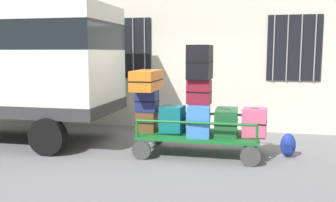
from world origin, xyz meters
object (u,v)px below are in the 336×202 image
van (6,59)px  backpack (288,145)px  luggage_cart (199,137)px  suitcase_center_middle (199,92)px  suitcase_right_bottom (254,122)px  suitcase_left_middle (147,101)px  suitcase_center_bottom (199,119)px  suitcase_left_top (147,80)px  suitcase_midright_bottom (226,122)px  suitcase_left_bottom (147,122)px  suitcase_center_top (200,62)px  suitcase_midleft_bottom (172,119)px

van → backpack: (5.85, -0.16, -1.53)m
van → luggage_cart: size_ratio=2.11×
van → suitcase_center_middle: (4.23, -0.35, -0.57)m
suitcase_right_bottom → suitcase_left_middle: bearing=179.1°
suitcase_right_bottom → luggage_cart: bearing=-179.9°
suitcase_left_middle → suitcase_center_bottom: size_ratio=0.44×
luggage_cart → backpack: size_ratio=5.09×
suitcase_left_top → suitcase_midright_bottom: size_ratio=1.26×
luggage_cart → suitcase_left_middle: (-1.01, 0.03, 0.65)m
van → suitcase_left_bottom: 3.45m
van → backpack: bearing=-1.6°
suitcase_center_top → suitcase_left_bottom: bearing=-178.6°
suitcase_midleft_bottom → suitcase_right_bottom: 1.51m
suitcase_center_middle → suitcase_right_bottom: bearing=1.6°
suitcase_midleft_bottom → suitcase_right_bottom: (1.51, 0.00, 0.00)m
van → suitcase_left_top: 3.26m
van → suitcase_midright_bottom: 4.87m
luggage_cart → suitcase_left_top: bearing=179.2°
suitcase_midright_bottom → suitcase_right_bottom: size_ratio=1.44×
suitcase_midright_bottom → backpack: suitcase_midright_bottom is taller
luggage_cart → suitcase_center_top: bearing=90.0°
van → suitcase_center_middle: bearing=-4.8°
suitcase_midleft_bottom → backpack: suitcase_midleft_bottom is taller
luggage_cart → suitcase_right_bottom: suitcase_right_bottom is taller
suitcase_left_bottom → suitcase_left_top: size_ratio=0.41×
van → suitcase_center_bottom: bearing=-4.2°
luggage_cart → suitcase_right_bottom: bearing=0.1°
suitcase_left_middle → van: bearing=174.8°
suitcase_midleft_bottom → suitcase_left_bottom: bearing=178.7°
suitcase_left_bottom → suitcase_midleft_bottom: 0.51m
suitcase_left_bottom → suitcase_midright_bottom: 1.51m
suitcase_left_middle → suitcase_midleft_bottom: (0.50, -0.04, -0.33)m
luggage_cart → suitcase_center_middle: 0.85m
suitcase_center_middle → suitcase_center_top: size_ratio=0.73×
suitcase_midright_bottom → backpack: (1.11, 0.13, -0.41)m
suitcase_left_top → suitcase_center_top: size_ratio=1.49×
suitcase_left_bottom → suitcase_midright_bottom: size_ratio=0.51×
suitcase_midleft_bottom → suitcase_right_bottom: size_ratio=0.99×
van → suitcase_left_top: (3.23, -0.31, -0.37)m
suitcase_center_middle → luggage_cart: bearing=90.0°
van → suitcase_midleft_bottom: bearing=-5.0°
suitcase_center_middle → suitcase_midright_bottom: size_ratio=0.61×
van → suitcase_center_top: 4.24m
suitcase_center_top → suitcase_midright_bottom: 1.20m
van → suitcase_left_top: size_ratio=5.07×
luggage_cart → suitcase_left_top: 1.45m
suitcase_left_middle → backpack: suitcase_left_middle is taller
luggage_cart → backpack: (1.62, 0.16, -0.11)m
backpack → suitcase_midleft_bottom: bearing=-175.6°
suitcase_right_bottom → backpack: 0.76m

